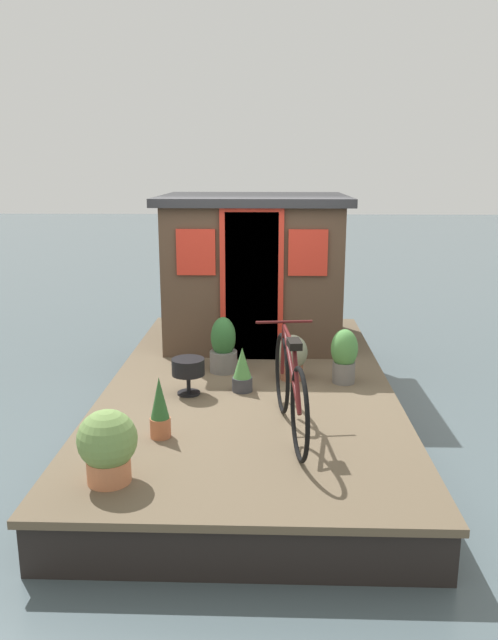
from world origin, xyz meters
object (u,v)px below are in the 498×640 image
Objects in this scene: potted_plant_ivy at (108,445)px; bicycle at (290,388)px; houseboat_cabin at (254,268)px; charcoal_grill at (188,369)px; potted_plant_rosemary at (160,409)px; potted_plant_succulent at (223,347)px; potted_plant_sage at (344,355)px; potted_plant_mint at (242,371)px; potted_plant_basil at (292,356)px.

bicycle is at bearing -55.92° from potted_plant_ivy.
houseboat_cabin reaches higher than bicycle.
charcoal_grill is at bearing 47.47° from bicycle.
potted_plant_rosemary is (-0.13, 1.07, -0.15)m from bicycle.
potted_plant_succulent is at bearing -14.33° from potted_plant_ivy.
potted_plant_sage is at bearing -25.03° from bicycle.
potted_plant_rosemary is 1.02m from charcoal_grill.
potted_plant_mint is 0.64m from potted_plant_basil.
houseboat_cabin is 4.40× the size of potted_plant_rosemary.
potted_plant_succulent is at bearing 22.87° from bicycle.
potted_plant_ivy is 1.48× the size of charcoal_grill.
potted_plant_basil is 0.89× the size of potted_plant_ivy.
charcoal_grill is at bearing -5.92° from potted_plant_rosemary.
potted_plant_sage reaches higher than potted_plant_mint.
potted_plant_sage is 1.31m from potted_plant_succulent.
potted_plant_succulent reaches higher than potted_plant_ivy.
bicycle is at bearing -83.35° from potted_plant_rosemary.
potted_plant_rosemary is (-3.09, 0.69, -0.68)m from houseboat_cabin.
houseboat_cabin reaches higher than potted_plant_basil.
bicycle is 1.38m from potted_plant_basil.
potted_plant_sage is 1.62m from charcoal_grill.
houseboat_cabin is 1.36× the size of bicycle.
potted_plant_mint is at bearing 105.58° from potted_plant_sage.
potted_plant_basil is at bearing -64.89° from charcoal_grill.
potted_plant_succulent is at bearing -22.34° from charcoal_grill.
potted_plant_succulent is at bearing 20.94° from potted_plant_mint.
potted_plant_mint is 0.74× the size of potted_plant_succulent.
potted_plant_rosemary reaches higher than charcoal_grill.
potted_plant_basil is at bearing -37.24° from potted_plant_rosemary.
potted_plant_basil is 1.14m from charcoal_grill.
bicycle is 1.10m from potted_plant_mint.
houseboat_cabin is 3.04m from bicycle.
bicycle is 1.59m from potted_plant_ivy.
potted_plant_ivy reaches higher than potted_plant_mint.
potted_plant_sage reaches higher than potted_plant_ivy.
bicycle is 1.42m from potted_plant_sage.
potted_plant_mint is 0.54m from charcoal_grill.
potted_plant_mint is at bearing -29.45° from potted_plant_rosemary.
potted_plant_rosemary is (0.76, -0.24, -0.03)m from potted_plant_ivy.
potted_plant_ivy is (-2.17, 1.91, -0.01)m from potted_plant_sage.
potted_plant_ivy is at bearing 155.20° from potted_plant_mint.
charcoal_grill is (-2.08, 0.59, -0.67)m from houseboat_cabin.
potted_plant_succulent is 1.14× the size of potted_plant_ivy.
potted_plant_rosemary is (-1.73, 0.40, -0.03)m from potted_plant_succulent.
potted_plant_basil is at bearing -2.72° from bicycle.
potted_plant_basil is at bearing -31.34° from potted_plant_ivy.
charcoal_grill is (0.89, 0.97, -0.14)m from bicycle.
bicycle is (-2.97, -0.38, -0.53)m from houseboat_cabin.
potted_plant_succulent is at bearing 167.78° from houseboat_cabin.
houseboat_cabin reaches higher than charcoal_grill.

